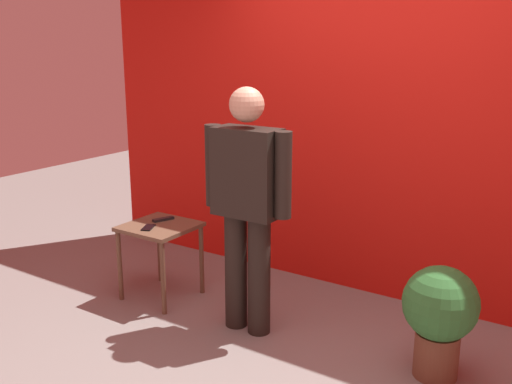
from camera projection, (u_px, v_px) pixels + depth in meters
ground_plane at (273, 374)px, 3.51m from camera, size 12.00×12.00×0.00m
back_wall_red at (380, 112)px, 4.35m from camera, size 5.16×0.12×2.83m
standing_person at (247, 199)px, 3.84m from camera, size 0.65×0.24×1.66m
side_table at (160, 237)px, 4.46m from camera, size 0.50×0.50×0.58m
cell_phone at (148, 227)px, 4.35m from camera, size 0.13×0.16×0.01m
tv_remote at (163, 219)px, 4.54m from camera, size 0.10×0.17×0.02m
potted_plant at (440, 313)px, 3.40m from camera, size 0.44×0.44×0.69m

